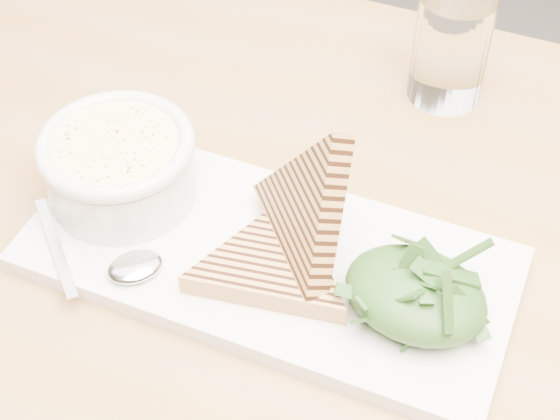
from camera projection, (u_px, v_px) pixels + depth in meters
The scene contains 13 objects.
table_top at pixel (392, 336), 0.69m from camera, with size 1.26×0.84×0.04m, color #9C7048.
table_leg_bl at pixel (143, 159), 1.39m from camera, with size 0.06×0.06×0.73m, color #9C7048.
platter at pixel (268, 260), 0.71m from camera, with size 0.40×0.18×0.02m, color silver.
soup_bowl at pixel (121, 172), 0.73m from camera, with size 0.13×0.13×0.05m, color silver.
soup at pixel (116, 146), 0.71m from camera, with size 0.11×0.11×0.01m, color #FEE2A3.
bowl_rim at pixel (115, 144), 0.70m from camera, with size 0.13×0.13×0.01m, color silver.
sandwich_flat at pixel (273, 264), 0.68m from camera, with size 0.15×0.15×0.02m, color #BA8148, non-canonical shape.
sandwich_lean at pixel (306, 208), 0.66m from camera, with size 0.15×0.15×0.08m, color #BA8148, non-canonical shape.
salad_base at pixel (415, 294), 0.64m from camera, with size 0.11×0.09×0.04m, color black.
arugula_pile at pixel (416, 290), 0.64m from camera, with size 0.11×0.10×0.05m, color #3C6327, non-canonical shape.
spoon_bowl at pixel (135, 267), 0.68m from camera, with size 0.03×0.05×0.01m, color silver.
spoon_handle at pixel (56, 247), 0.70m from camera, with size 0.11×0.01×0.00m, color silver.
glass_near at pixel (451, 48), 0.83m from camera, with size 0.07×0.07×0.11m, color white.
Camera 1 is at (-0.06, -0.32, 1.32)m, focal length 55.00 mm.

